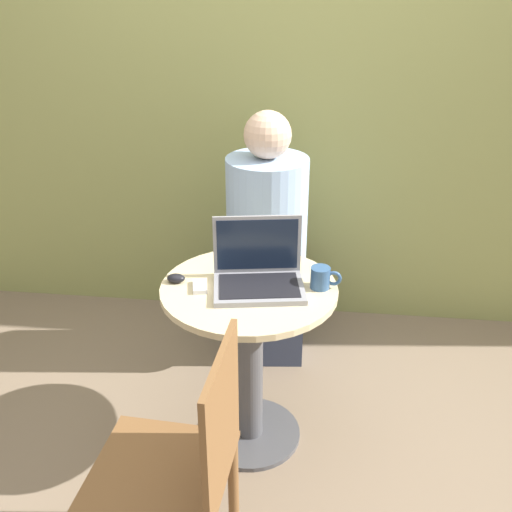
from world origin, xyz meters
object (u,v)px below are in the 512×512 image
Objects in this scene: laptop at (258,273)px; person_seated at (266,257)px; chair_empty at (182,470)px; cell_phone at (200,286)px.

person_seated is (-0.03, 0.65, -0.26)m from laptop.
person_seated reaches higher than chair_empty.
laptop is 0.29× the size of person_seated.
chair_empty is 0.71× the size of person_seated.
cell_phone is at bearing 95.62° from chair_empty.
laptop is 0.22m from cell_phone.
laptop is 0.41× the size of chair_empty.
person_seated is at bearing 93.01° from laptop.
chair_empty reaches higher than cell_phone.
laptop is 0.74m from chair_empty.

